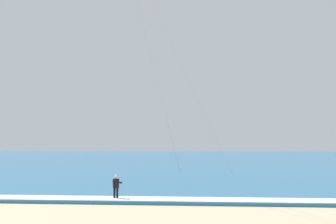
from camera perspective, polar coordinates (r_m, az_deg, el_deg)
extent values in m
cube|color=teal|center=(82.04, 0.66, -7.30)|extent=(200.00, 120.00, 0.20)
cube|color=white|center=(23.60, -8.28, -13.33)|extent=(200.00, 1.79, 0.04)
ellipsoid|color=white|center=(23.75, -8.23, -13.75)|extent=(0.76, 1.46, 0.05)
cube|color=black|center=(23.97, -8.10, -13.56)|extent=(0.17, 0.10, 0.04)
cube|color=black|center=(23.50, -8.36, -13.73)|extent=(0.17, 0.10, 0.04)
cylinder|color=black|center=(23.73, -8.44, -12.79)|extent=(0.14, 0.14, 0.84)
cylinder|color=black|center=(23.64, -7.99, -12.83)|extent=(0.14, 0.14, 0.84)
cube|color=black|center=(23.60, -8.19, -11.08)|extent=(0.38, 0.27, 0.60)
sphere|color=beige|center=(23.55, -8.18, -10.01)|extent=(0.22, 0.22, 0.22)
cylinder|color=black|center=(23.81, -8.42, -10.90)|extent=(0.21, 0.51, 0.22)
cylinder|color=black|center=(23.66, -7.62, -10.95)|extent=(0.21, 0.51, 0.22)
cylinder|color=black|center=(23.93, -7.79, -10.87)|extent=(0.54, 0.16, 0.04)
cube|color=#3F3F42|center=(23.73, -8.07, -11.58)|extent=(0.14, 0.11, 0.10)
cylinder|color=#B2B2B7|center=(26.03, 1.67, 8.30)|extent=(7.97, 4.13, 16.88)
cylinder|color=#B2B2B7|center=(28.02, -2.41, 7.36)|extent=(3.86, 7.89, 16.88)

